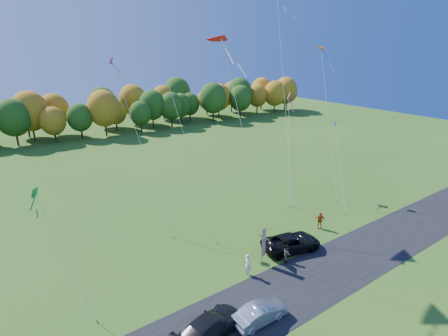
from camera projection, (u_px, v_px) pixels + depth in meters
ground at (263, 262)px, 30.39m from camera, size 160.00×160.00×0.00m
asphalt_strip at (297, 287)px, 27.28m from camera, size 90.00×6.00×0.01m
tree_line at (90, 136)px, 73.03m from camera, size 116.00×12.00×10.00m
black_suv at (291, 242)px, 32.05m from camera, size 5.99×3.83×1.54m
silver_sedan at (261, 313)px, 23.68m from camera, size 4.05×1.45×1.33m
dark_truck_a at (210, 327)px, 22.43m from camera, size 5.53×3.19×1.51m
person_tailgate_a at (248, 265)px, 28.42m from camera, size 0.51×0.74×1.95m
person_tailgate_b at (287, 253)px, 30.29m from camera, size 0.93×0.97×1.57m
person_east at (320, 220)px, 35.80m from camera, size 1.09×1.05×1.83m
feather_flag at (264, 242)px, 29.40m from camera, size 0.47×0.15×3.57m
kite_delta_blue at (171, 93)px, 31.70m from camera, size 4.59×10.83×28.28m
kite_parafoil_orange at (284, 95)px, 42.50m from camera, size 8.23×11.68×24.89m
kite_delta_red at (242, 124)px, 34.61m from camera, size 2.80×10.28×20.20m
kite_parafoil_rainbow at (329, 121)px, 43.64m from camera, size 5.80×8.77×18.07m
kite_diamond_green at (66, 257)px, 23.25m from camera, size 2.51×4.42×9.40m
kite_diamond_white at (289, 148)px, 42.35m from camera, size 5.17×6.36×12.72m
kite_diamond_pink at (142, 149)px, 34.10m from camera, size 2.42×8.56×17.03m
kite_diamond_blue_low at (340, 166)px, 40.55m from camera, size 3.85×5.71×9.67m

